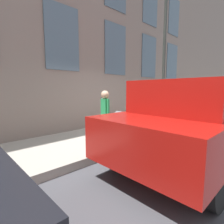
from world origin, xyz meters
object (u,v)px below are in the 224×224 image
at_px(person, 105,111).
at_px(street_lamp, 165,29).
at_px(parked_truck_red_near, 194,116).
at_px(fire_hydrant, 119,124).

bearing_deg(person, street_lamp, 82.43).
relative_size(person, parked_truck_red_near, 0.32).
bearing_deg(person, parked_truck_red_near, 7.71).
height_order(fire_hydrant, street_lamp, street_lamp).
distance_m(fire_hydrant, parked_truck_red_near, 2.10).
height_order(person, street_lamp, street_lamp).
xyz_separation_m(person, parked_truck_red_near, (-2.12, -0.71, 0.01)).
distance_m(parked_truck_red_near, street_lamp, 4.57).
relative_size(parked_truck_red_near, street_lamp, 0.69).
relative_size(fire_hydrant, parked_truck_red_near, 0.19).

